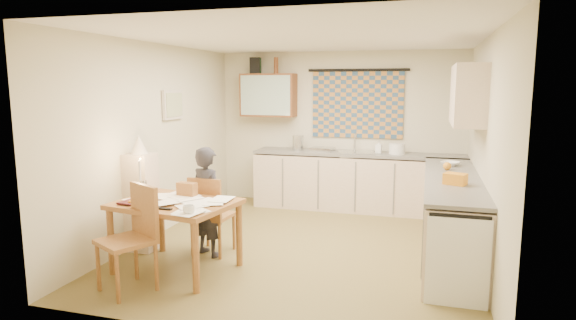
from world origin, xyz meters
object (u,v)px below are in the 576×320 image
(chair_far, at_px, (213,229))
(shelf_stand, at_px, (142,202))
(stove, at_px, (456,252))
(dining_table, at_px, (177,236))
(counter_right, at_px, (451,215))
(person, at_px, (208,201))
(counter_back, at_px, (358,182))

(chair_far, distance_m, shelf_stand, 0.91)
(stove, height_order, dining_table, stove)
(counter_right, height_order, stove, counter_right)
(stove, bearing_deg, chair_far, 170.98)
(dining_table, height_order, chair_far, chair_far)
(chair_far, distance_m, person, 0.36)
(person, bearing_deg, shelf_stand, 28.40)
(stove, xyz_separation_m, chair_far, (-2.68, 0.43, -0.14))
(shelf_stand, bearing_deg, counter_right, 14.77)
(stove, xyz_separation_m, shelf_stand, (-3.54, 0.30, 0.16))
(chair_far, height_order, person, person)
(stove, bearing_deg, counter_right, 90.00)
(counter_back, bearing_deg, dining_table, -116.17)
(counter_back, bearing_deg, shelf_stand, -130.48)
(counter_right, height_order, dining_table, counter_right)
(counter_back, relative_size, shelf_stand, 2.82)
(stove, height_order, person, person)
(stove, relative_size, shelf_stand, 0.73)
(counter_back, xyz_separation_m, dining_table, (-1.50, -3.06, -0.07))
(counter_back, height_order, counter_right, same)
(dining_table, bearing_deg, stove, 12.75)
(shelf_stand, bearing_deg, counter_back, 49.52)
(dining_table, relative_size, shelf_stand, 1.13)
(chair_far, bearing_deg, person, 76.55)
(counter_back, height_order, dining_table, counter_back)
(counter_right, relative_size, chair_far, 3.19)
(chair_far, relative_size, person, 0.73)
(counter_right, relative_size, stove, 3.47)
(counter_back, distance_m, person, 2.90)
(counter_back, height_order, shelf_stand, shelf_stand)
(counter_back, height_order, person, person)
(stove, distance_m, dining_table, 2.83)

